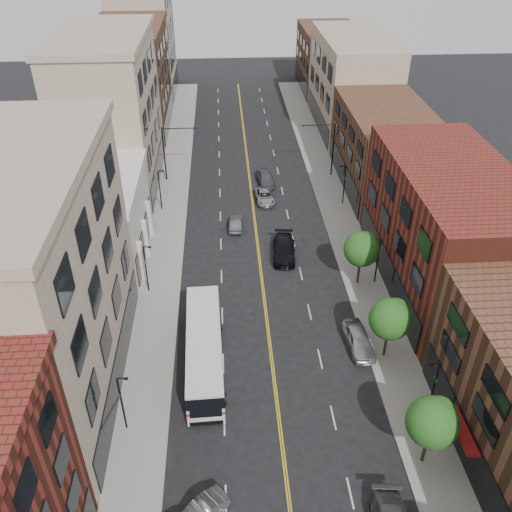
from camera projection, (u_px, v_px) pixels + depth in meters
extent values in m
cube|color=gray|center=(168.00, 231.00, 61.20)|extent=(4.00, 110.00, 0.15)
cube|color=gray|center=(342.00, 225.00, 62.26)|extent=(4.00, 110.00, 0.15)
cube|color=gray|center=(32.00, 290.00, 37.66)|extent=(10.00, 22.00, 18.00)
cube|color=silver|center=(92.00, 221.00, 55.32)|extent=(10.00, 14.00, 8.00)
cube|color=gray|center=(111.00, 116.00, 66.51)|extent=(10.00, 20.00, 18.00)
cube|color=brown|center=(133.00, 80.00, 83.85)|extent=(10.00, 20.00, 15.00)
cube|color=gray|center=(143.00, 37.00, 97.27)|extent=(10.00, 16.00, 20.00)
cube|color=maroon|center=(446.00, 229.00, 50.22)|extent=(10.00, 22.00, 12.00)
cube|color=brown|center=(385.00, 149.00, 68.10)|extent=(10.00, 20.00, 10.00)
cube|color=gray|center=(352.00, 83.00, 84.28)|extent=(10.00, 22.00, 14.00)
cube|color=brown|center=(329.00, 59.00, 101.61)|extent=(10.00, 18.00, 11.00)
cylinder|color=black|center=(425.00, 448.00, 35.92)|extent=(0.22, 0.22, 2.50)
sphere|color=#1C5919|center=(432.00, 422.00, 34.43)|extent=(3.40, 3.40, 3.40)
sphere|color=#1C5919|center=(439.00, 412.00, 34.50)|extent=(2.04, 2.04, 2.04)
cylinder|color=black|center=(386.00, 344.00, 44.16)|extent=(0.22, 0.22, 2.50)
sphere|color=#1C5919|center=(390.00, 319.00, 42.67)|extent=(3.40, 3.40, 3.40)
sphere|color=#1C5919|center=(396.00, 311.00, 42.74)|extent=(2.04, 2.04, 2.04)
cylinder|color=black|center=(359.00, 272.00, 52.41)|extent=(0.22, 0.22, 2.50)
sphere|color=#1C5919|center=(362.00, 249.00, 50.92)|extent=(3.40, 3.40, 3.40)
sphere|color=#1C5919|center=(366.00, 242.00, 50.98)|extent=(2.04, 2.04, 2.04)
cylinder|color=black|center=(122.00, 404.00, 37.44)|extent=(0.14, 0.14, 5.00)
cylinder|color=black|center=(122.00, 378.00, 36.05)|extent=(0.70, 0.10, 0.10)
cube|color=black|center=(126.00, 379.00, 36.09)|extent=(0.28, 0.14, 0.14)
cube|color=#19592D|center=(120.00, 395.00, 36.93)|extent=(0.04, 0.55, 0.35)
cylinder|color=black|center=(146.00, 269.00, 50.63)|extent=(0.14, 0.14, 5.00)
cylinder|color=black|center=(147.00, 247.00, 49.24)|extent=(0.70, 0.10, 0.10)
cube|color=black|center=(149.00, 247.00, 49.28)|extent=(0.28, 0.14, 0.14)
cube|color=#19592D|center=(145.00, 261.00, 50.12)|extent=(0.04, 0.55, 0.35)
cylinder|color=black|center=(160.00, 190.00, 63.82)|extent=(0.14, 0.14, 5.00)
cylinder|color=black|center=(161.00, 171.00, 62.43)|extent=(0.70, 0.10, 0.10)
cube|color=black|center=(163.00, 171.00, 62.47)|extent=(0.28, 0.14, 0.14)
cube|color=#19592D|center=(159.00, 183.00, 63.31)|extent=(0.04, 0.55, 0.35)
cylinder|color=black|center=(433.00, 388.00, 38.60)|extent=(0.14, 0.14, 5.00)
cylinder|color=black|center=(435.00, 363.00, 37.18)|extent=(0.70, 0.10, 0.10)
cube|color=black|center=(431.00, 364.00, 37.19)|extent=(0.28, 0.14, 0.14)
cube|color=#19592D|center=(436.00, 379.00, 38.10)|extent=(0.04, 0.55, 0.35)
cylinder|color=black|center=(377.00, 261.00, 51.79)|extent=(0.14, 0.14, 5.00)
cylinder|color=black|center=(377.00, 239.00, 50.36)|extent=(0.70, 0.10, 0.10)
cube|color=black|center=(374.00, 239.00, 50.38)|extent=(0.28, 0.14, 0.14)
cube|color=#19592D|center=(379.00, 253.00, 51.28)|extent=(0.04, 0.55, 0.35)
cylinder|color=black|center=(344.00, 185.00, 64.98)|extent=(0.14, 0.14, 5.00)
cylinder|color=black|center=(343.00, 166.00, 63.55)|extent=(0.70, 0.10, 0.10)
cube|color=black|center=(341.00, 166.00, 63.57)|extent=(0.28, 0.14, 0.14)
cube|color=#19592D|center=(345.00, 178.00, 64.47)|extent=(0.04, 0.55, 0.35)
cylinder|color=black|center=(164.00, 154.00, 69.79)|extent=(0.18, 0.18, 7.20)
cylinder|color=black|center=(179.00, 128.00, 67.99)|extent=(4.40, 0.12, 0.12)
imported|color=black|center=(194.00, 131.00, 68.31)|extent=(0.15, 0.18, 0.90)
cylinder|color=black|center=(333.00, 150.00, 70.96)|extent=(0.18, 0.18, 7.20)
cylinder|color=black|center=(318.00, 125.00, 68.92)|extent=(4.40, 0.12, 0.12)
imported|color=black|center=(304.00, 128.00, 69.05)|extent=(0.15, 0.18, 0.90)
cube|color=silver|center=(204.00, 349.00, 43.20)|extent=(3.07, 12.59, 3.02)
cube|color=black|center=(204.00, 342.00, 42.79)|extent=(3.11, 12.63, 1.09)
cube|color=red|center=(205.00, 352.00, 43.37)|extent=(3.11, 12.63, 0.23)
cube|color=black|center=(206.00, 409.00, 37.89)|extent=(2.29, 0.13, 1.67)
cylinder|color=black|center=(188.00, 401.00, 40.35)|extent=(0.32, 1.01, 1.00)
cylinder|color=black|center=(224.00, 399.00, 40.56)|extent=(0.32, 1.01, 1.00)
cylinder|color=black|center=(189.00, 327.00, 47.21)|extent=(0.32, 1.01, 1.00)
cylinder|color=black|center=(220.00, 325.00, 47.42)|extent=(0.32, 1.01, 1.00)
imported|color=#A3A6AA|center=(359.00, 340.00, 45.35)|extent=(2.30, 4.99, 1.66)
imported|color=#434347|center=(236.00, 223.00, 61.47)|extent=(1.57, 3.92, 1.27)
imported|color=black|center=(284.00, 249.00, 56.70)|extent=(2.80, 5.84, 1.64)
imported|color=#9A9CA1|center=(264.00, 196.00, 66.82)|extent=(2.55, 4.86, 1.30)
imported|color=#49494D|center=(265.00, 178.00, 70.62)|extent=(2.44, 5.00, 1.64)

